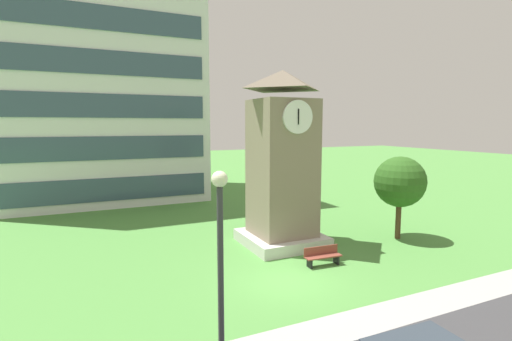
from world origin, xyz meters
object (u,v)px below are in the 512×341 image
(park_bench, at_px, (322,256))
(tree_streetside, at_px, (400,182))
(clock_tower, at_px, (282,169))
(street_lamp, at_px, (221,264))

(park_bench, bearing_deg, tree_streetside, 15.06)
(clock_tower, xyz_separation_m, park_bench, (0.21, -3.61, -3.72))
(park_bench, distance_m, tree_streetside, 7.26)
(park_bench, xyz_separation_m, tree_streetside, (6.45, 1.73, 2.85))
(clock_tower, bearing_deg, tree_streetside, -15.78)
(clock_tower, xyz_separation_m, tree_streetside, (6.65, -1.88, -0.87))
(street_lamp, relative_size, tree_streetside, 1.17)
(clock_tower, bearing_deg, street_lamp, -125.06)
(park_bench, height_order, tree_streetside, tree_streetside)
(street_lamp, bearing_deg, clock_tower, 54.94)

